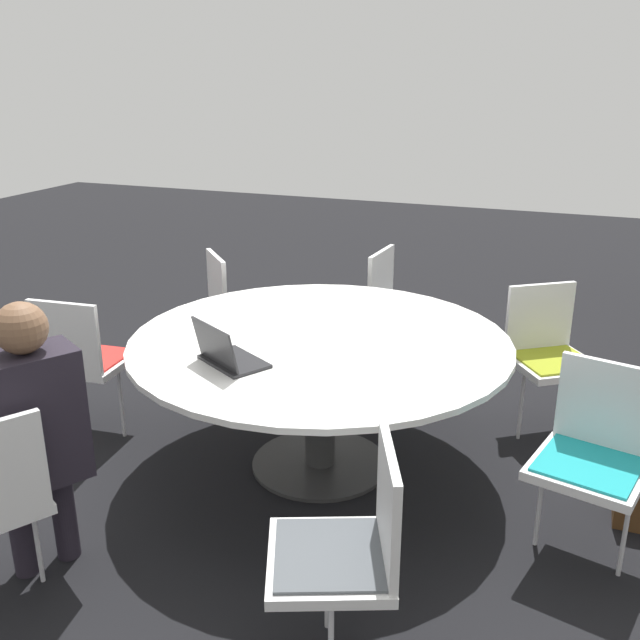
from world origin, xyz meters
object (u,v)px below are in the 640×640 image
person_0 (34,423)px  chair_3 (549,348)px  chair_6 (81,354)px  laptop (226,354)px  chair_1 (349,542)px  chair_4 (398,302)px  chair_5 (236,303)px  chair_2 (595,448)px  handbag (633,486)px

person_0 → chair_3: bearing=-10.9°
chair_6 → laptop: 1.15m
chair_1 → person_0: person_0 is taller
chair_4 → laptop: size_ratio=2.19×
chair_6 → chair_3: bearing=17.9°
chair_5 → chair_6: 1.21m
chair_3 → person_0: (2.07, -1.82, 0.19)m
chair_2 → handbag: (-0.41, 0.22, -0.38)m
chair_2 → chair_3: (-1.12, -0.26, 0.00)m
laptop → handbag: bearing=-131.1°
chair_2 → chair_6: same height
chair_3 → chair_5: (-0.12, -2.06, 0.00)m
laptop → chair_4: bearing=-69.7°
chair_5 → chair_4: bearing=69.0°
chair_3 → chair_6: (1.03, -2.44, 0.00)m
chair_4 → handbag: 1.99m
chair_1 → laptop: 1.18m
chair_5 → person_0: 2.21m
chair_5 → handbag: 2.70m
person_0 → handbag: size_ratio=3.39×
laptop → handbag: size_ratio=1.10×
chair_1 → chair_3: bearing=-35.7°
chair_1 → chair_5: same height
chair_6 → handbag: chair_6 is taller
chair_2 → chair_5: same height
chair_2 → laptop: laptop is taller
chair_1 → handbag: (-1.38, 0.98, -0.38)m
chair_3 → chair_6: size_ratio=1.00×
laptop → chair_3: bearing=-105.4°
chair_2 → chair_6: 2.71m
chair_6 → handbag: 2.96m
chair_2 → handbag: size_ratio=2.41×
chair_1 → handbag: size_ratio=2.41×
handbag → chair_2: bearing=-27.8°
chair_3 → chair_4: 1.16m
person_0 → handbag: person_0 is taller
chair_6 → chair_5: bearing=66.7°
chair_1 → handbag: 1.73m
chair_2 → person_0: 2.30m
person_0 → chair_5: bearing=36.8°
chair_3 → person_0: bearing=13.5°
chair_1 → chair_2: 1.24m
chair_6 → person_0: person_0 is taller
chair_1 → chair_4: bearing=-10.7°
chair_4 → chair_6: (1.56, -1.41, 0.00)m
chair_5 → chair_3: bearing=44.0°
chair_2 → chair_4: bearing=-37.4°
chair_2 → chair_3: same height
chair_5 → person_0: size_ratio=0.71×
chair_1 → chair_6: bearing=39.3°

